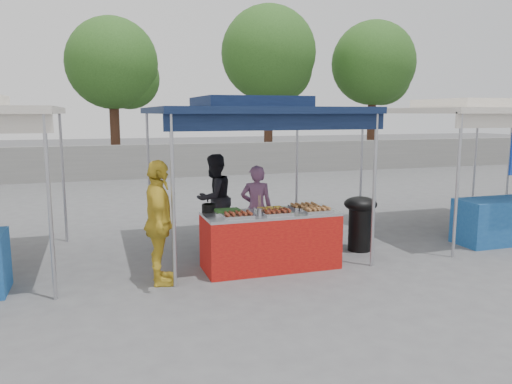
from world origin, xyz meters
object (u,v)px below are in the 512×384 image
object	(u,v)px
wok_burner	(360,219)
helper_man	(214,198)
vendor_woman	(256,208)
vendor_table	(270,240)
cooking_pot	(209,208)
customer_person	(159,223)

from	to	relation	value
wok_burner	helper_man	bearing A→B (deg)	144.55
wok_burner	vendor_woman	bearing A→B (deg)	158.33
vendor_woman	helper_man	bearing A→B (deg)	-40.56
vendor_table	cooking_pot	size ratio (longest dim) A/B	9.59
vendor_table	vendor_woman	xyz separation A→B (m)	(0.10, 0.99, 0.30)
cooking_pot	wok_burner	bearing A→B (deg)	2.70
vendor_table	vendor_woman	world-z (taller)	vendor_woman
cooking_pot	customer_person	xyz separation A→B (m)	(-0.80, -0.52, -0.06)
helper_man	vendor_woman	bearing A→B (deg)	91.31
customer_person	helper_man	bearing A→B (deg)	-25.96
vendor_woman	cooking_pot	bearing A→B (deg)	52.02
vendor_table	helper_man	size ratio (longest dim) A/B	1.26
wok_burner	helper_man	distance (m)	2.60
wok_burner	customer_person	bearing A→B (deg)	-172.39
vendor_woman	helper_man	size ratio (longest dim) A/B	0.92
customer_person	vendor_woman	bearing A→B (deg)	-50.36
vendor_table	helper_man	world-z (taller)	helper_man
vendor_table	customer_person	xyz separation A→B (m)	(-1.67, -0.22, 0.42)
vendor_table	wok_burner	world-z (taller)	wok_burner
helper_man	customer_person	xyz separation A→B (m)	(-1.24, -2.03, 0.06)
helper_man	customer_person	size ratio (longest dim) A/B	0.93
cooking_pot	vendor_woman	xyz separation A→B (m)	(0.97, 0.68, -0.19)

